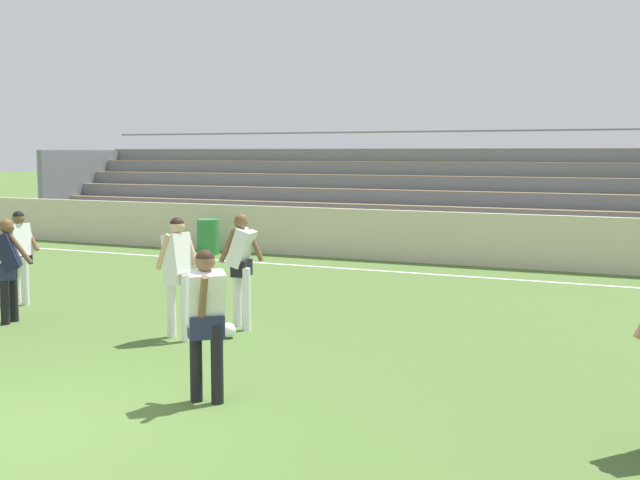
{
  "coord_description": "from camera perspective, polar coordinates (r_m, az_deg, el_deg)",
  "views": [
    {
      "loc": [
        5.83,
        -5.64,
        2.62
      ],
      "look_at": [
        0.02,
        6.32,
        1.22
      ],
      "focal_mm": 47.22,
      "sensor_mm": 36.0,
      "label": 1
    }
  ],
  "objects": [
    {
      "name": "player_white_wide_left",
      "position": [
        12.49,
        -5.34,
        -1.36
      ],
      "size": [
        0.57,
        0.45,
        1.71
      ],
      "color": "white",
      "rests_on": "ground"
    },
    {
      "name": "player_dark_wide_right",
      "position": [
        13.67,
        -20.4,
        -1.38
      ],
      "size": [
        0.65,
        0.54,
        1.61
      ],
      "color": "black",
      "rests_on": "ground"
    },
    {
      "name": "player_white_pressing_high",
      "position": [
        11.85,
        -9.61,
        -1.79
      ],
      "size": [
        0.48,
        0.46,
        1.72
      ],
      "color": "white",
      "rests_on": "ground"
    },
    {
      "name": "player_white_on_ball",
      "position": [
        15.33,
        -19.69,
        -0.59
      ],
      "size": [
        0.55,
        0.49,
        1.61
      ],
      "color": "white",
      "rests_on": "ground"
    },
    {
      "name": "trash_bin",
      "position": [
        21.69,
        -7.59,
        0.21
      ],
      "size": [
        0.56,
        0.56,
        0.9
      ],
      "primitive_type": "cylinder",
      "color": "#2D7F3D",
      "rests_on": "ground"
    },
    {
      "name": "sideline_wall",
      "position": [
        19.83,
        8.69,
        0.13
      ],
      "size": [
        48.0,
        0.16,
        1.23
      ],
      "primitive_type": "cube",
      "color": "beige",
      "rests_on": "ground"
    },
    {
      "name": "field_line_sideline",
      "position": [
        18.27,
        7.05,
        -2.27
      ],
      "size": [
        44.0,
        0.12,
        0.01
      ],
      "primitive_type": "cube",
      "color": "white",
      "rests_on": "ground"
    },
    {
      "name": "player_white_overlapping",
      "position": [
        8.83,
        -7.75,
        -4.9
      ],
      "size": [
        0.51,
        0.62,
        1.62
      ],
      "color": "black",
      "rests_on": "ground"
    },
    {
      "name": "bleacher_stand",
      "position": [
        23.9,
        2.39,
        3.12
      ],
      "size": [
        19.98,
        4.23,
        3.25
      ],
      "color": "#897051",
      "rests_on": "ground"
    },
    {
      "name": "soccer_ball",
      "position": [
        11.99,
        -6.24,
        -6.1
      ],
      "size": [
        0.22,
        0.22,
        0.22
      ],
      "primitive_type": "sphere",
      "color": "white",
      "rests_on": "ground"
    },
    {
      "name": "ground_plane",
      "position": [
        8.53,
        -19.48,
        -12.22
      ],
      "size": [
        160.0,
        160.0,
        0.0
      ],
      "primitive_type": "plane",
      "color": "#4C6B30"
    }
  ]
}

